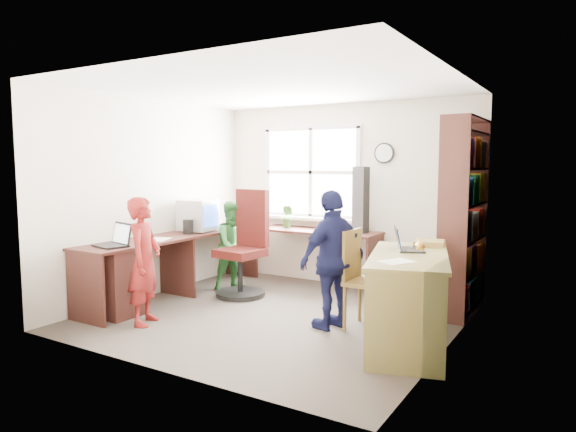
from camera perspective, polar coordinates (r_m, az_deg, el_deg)
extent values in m
cube|color=#3E3731|center=(5.58, -1.36, -11.12)|extent=(3.60, 3.40, 0.02)
cube|color=white|center=(5.39, -1.42, 14.29)|extent=(3.60, 3.40, 0.02)
cube|color=silver|center=(6.85, 6.34, 2.31)|extent=(3.60, 0.02, 2.40)
cube|color=silver|center=(4.02, -14.61, -0.30)|extent=(3.60, 0.02, 2.40)
cube|color=silver|center=(6.51, -14.96, 1.96)|extent=(0.02, 3.40, 2.40)
cube|color=silver|center=(4.64, 17.81, 0.40)|extent=(0.02, 3.40, 2.40)
cube|color=white|center=(7.04, 2.58, 4.87)|extent=(1.40, 0.01, 1.20)
cube|color=white|center=(7.04, 2.56, 4.87)|extent=(1.48, 0.04, 1.28)
cube|color=olive|center=(3.67, 13.52, -4.01)|extent=(0.02, 0.82, 2.00)
sphere|color=gold|center=(3.99, 14.47, -3.25)|extent=(0.07, 0.07, 0.07)
cylinder|color=black|center=(6.60, 10.65, 6.89)|extent=(0.26, 0.03, 0.26)
cylinder|color=white|center=(6.58, 10.59, 6.89)|extent=(0.22, 0.01, 0.22)
cube|color=#3F1E19|center=(6.40, -12.28, -2.22)|extent=(0.60, 2.70, 0.03)
cube|color=#3F1E19|center=(6.75, 3.33, -1.69)|extent=(1.65, 0.56, 0.03)
cube|color=#3F1E19|center=(6.47, -12.21, -5.51)|extent=(0.56, 0.03, 0.72)
cube|color=#3F1E19|center=(5.61, -21.58, -7.54)|extent=(0.56, 0.03, 0.72)
cube|color=#3F1E19|center=(7.46, -5.22, -3.89)|extent=(0.56, 0.03, 0.72)
cube|color=#3F1E19|center=(6.48, 9.61, -5.44)|extent=(0.03, 0.52, 0.72)
cube|color=#3F1E19|center=(5.83, -18.67, -6.93)|extent=(0.54, 0.45, 0.72)
cube|color=olive|center=(4.65, 13.31, -4.39)|extent=(1.02, 1.55, 0.03)
cube|color=olive|center=(4.08, 12.83, -11.77)|extent=(0.60, 0.20, 0.79)
cube|color=olive|center=(5.41, 13.46, -7.40)|extent=(0.60, 0.20, 0.79)
cube|color=#3F1E19|center=(5.35, 17.79, -0.53)|extent=(0.30, 0.02, 2.10)
cube|color=#3F1E19|center=(6.32, 19.90, 0.34)|extent=(0.30, 0.02, 2.10)
cube|color=#3F1E19|center=(5.83, 19.28, 10.16)|extent=(0.30, 1.00, 0.02)
cube|color=#3F1E19|center=(6.01, 18.62, -9.49)|extent=(0.30, 1.00, 0.02)
cube|color=#3F1E19|center=(5.93, 18.73, -6.13)|extent=(0.30, 1.00, 0.02)
cube|color=#3F1E19|center=(5.86, 18.85, -2.49)|extent=(0.30, 1.00, 0.02)
cube|color=#3F1E19|center=(5.82, 18.98, 1.21)|extent=(0.30, 1.00, 0.02)
cube|color=#3F1E19|center=(5.81, 19.10, 4.95)|extent=(0.30, 1.00, 0.02)
cube|color=#3F1E19|center=(5.82, 19.23, 8.70)|extent=(0.30, 1.00, 0.02)
cube|color=#A91F18|center=(5.69, 18.00, -8.81)|extent=(0.25, 0.28, 0.27)
cube|color=#184691|center=(5.99, 18.71, -8.01)|extent=(0.25, 0.30, 0.29)
cube|color=#1D7931|center=(6.28, 19.31, -7.33)|extent=(0.25, 0.26, 0.30)
cube|color=gold|center=(5.61, 18.12, -5.08)|extent=(0.25, 0.28, 0.30)
cube|color=#6E3079|center=(5.92, 18.83, -4.46)|extent=(0.25, 0.30, 0.32)
cube|color=orange|center=(6.21, 19.42, -4.17)|extent=(0.25, 0.26, 0.29)
cube|color=#242424|center=(5.55, 18.25, -1.13)|extent=(0.25, 0.28, 0.32)
cube|color=beige|center=(5.86, 18.95, -0.97)|extent=(0.25, 0.30, 0.29)
cube|color=#A91F18|center=(6.15, 19.55, -0.60)|extent=(0.25, 0.26, 0.30)
cube|color=#184691|center=(5.52, 18.37, 2.61)|extent=(0.25, 0.28, 0.29)
cube|color=#1D7931|center=(5.83, 19.07, 2.83)|extent=(0.25, 0.30, 0.30)
cube|color=gold|center=(6.13, 19.67, 3.02)|extent=(0.25, 0.26, 0.32)
cube|color=#6E3079|center=(5.51, 18.50, 6.64)|extent=(0.25, 0.28, 0.30)
cube|color=orange|center=(5.83, 19.20, 6.64)|extent=(0.25, 0.30, 0.32)
cube|color=#242424|center=(6.12, 19.79, 6.41)|extent=(0.25, 0.26, 0.29)
cylinder|color=black|center=(6.38, -5.31, -8.57)|extent=(0.65, 0.65, 0.05)
cylinder|color=black|center=(6.32, -5.33, -6.40)|extent=(0.07, 0.07, 0.45)
cube|color=#3F0F0B|center=(6.28, -5.35, -4.10)|extent=(0.54, 0.54, 0.10)
cube|color=#3F0F0B|center=(6.40, -3.98, -0.20)|extent=(0.48, 0.13, 0.71)
cylinder|color=brown|center=(5.07, 6.31, -10.12)|extent=(0.04, 0.04, 0.45)
cylinder|color=brown|center=(4.94, 10.15, -10.63)|extent=(0.04, 0.04, 0.45)
cylinder|color=brown|center=(5.39, 7.98, -9.18)|extent=(0.04, 0.04, 0.45)
cylinder|color=brown|center=(5.26, 11.62, -9.62)|extent=(0.04, 0.04, 0.45)
cube|color=brown|center=(5.10, 9.06, -7.34)|extent=(0.42, 0.42, 0.04)
cube|color=brown|center=(5.13, 7.14, -4.28)|extent=(0.03, 0.40, 0.50)
cube|color=silver|center=(6.70, -9.95, -1.60)|extent=(0.32, 0.25, 0.02)
cube|color=silver|center=(6.68, -9.98, 0.11)|extent=(0.43, 0.39, 0.39)
cube|color=#3F72F2|center=(6.55, -8.55, 0.02)|extent=(0.02, 0.32, 0.28)
cube|color=black|center=(5.70, -19.13, -3.15)|extent=(0.41, 0.33, 0.02)
cube|color=black|center=(5.74, -17.96, -1.86)|extent=(0.36, 0.14, 0.23)
cube|color=white|center=(5.74, -18.05, -1.87)|extent=(0.31, 0.11, 0.19)
cube|color=black|center=(4.86, 13.48, -3.66)|extent=(0.34, 0.38, 0.02)
cube|color=black|center=(4.83, 12.11, -2.44)|extent=(0.18, 0.31, 0.21)
cube|color=#3F72F2|center=(4.83, 12.21, -2.44)|extent=(0.15, 0.27, 0.17)
cube|color=black|center=(6.46, -11.04, -1.19)|extent=(0.10, 0.10, 0.18)
cube|color=black|center=(6.87, -8.49, -0.76)|extent=(0.09, 0.09, 0.17)
cube|color=black|center=(6.50, 8.09, 1.79)|extent=(0.19, 0.17, 0.83)
cube|color=red|center=(5.17, 15.43, -2.93)|extent=(0.32, 0.32, 0.05)
cube|color=white|center=(6.08, -14.23, -2.53)|extent=(0.31, 0.36, 0.00)
cube|color=white|center=(4.28, 11.96, -4.97)|extent=(0.30, 0.34, 0.00)
imported|color=#347C31|center=(6.95, -0.05, -0.05)|extent=(0.20, 0.18, 0.31)
imported|color=maroon|center=(5.36, -15.67, -4.84)|extent=(0.47, 0.55, 1.29)
imported|color=#2F7531|center=(6.65, -6.00, -3.27)|extent=(0.60, 0.67, 1.14)
imported|color=#141841|center=(5.05, 5.02, -4.85)|extent=(0.59, 0.87, 1.37)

